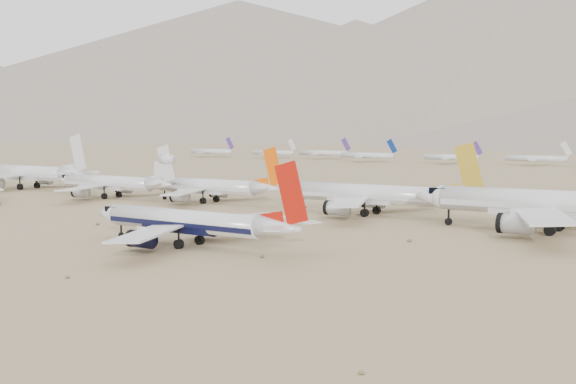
% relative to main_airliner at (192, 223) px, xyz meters
% --- Properties ---
extents(ground, '(7000.00, 7000.00, 0.00)m').
position_rel_main_airliner_xyz_m(ground, '(-7.33, -3.38, -4.53)').
color(ground, '#866F4E').
rests_on(ground, ground).
extents(main_airliner, '(46.64, 45.56, 16.46)m').
position_rel_main_airliner_xyz_m(main_airliner, '(0.00, 0.00, 0.00)').
color(main_airliner, silver).
rests_on(main_airliner, ground).
extents(row2_navy_widebody, '(60.46, 59.12, 21.51)m').
position_rel_main_airliner_xyz_m(row2_navy_widebody, '(51.90, 54.68, 1.48)').
color(row2_navy_widebody, silver).
rests_on(row2_navy_widebody, ground).
extents(row2_gold_tail, '(52.27, 51.12, 18.61)m').
position_rel_main_airliner_xyz_m(row2_gold_tail, '(5.84, 61.26, 0.68)').
color(row2_gold_tail, silver).
rests_on(row2_gold_tail, ground).
extents(row2_orange_tail, '(47.00, 45.98, 16.77)m').
position_rel_main_airliner_xyz_m(row2_orange_tail, '(-47.46, 62.58, 0.18)').
color(row2_orange_tail, silver).
rests_on(row2_orange_tail, ground).
extents(row2_white_trijet, '(48.05, 46.96, 17.03)m').
position_rel_main_airliner_xyz_m(row2_white_trijet, '(-81.42, 56.57, 0.40)').
color(row2_white_trijet, silver).
rests_on(row2_white_trijet, ground).
extents(row2_white_twin, '(55.91, 54.71, 19.98)m').
position_rel_main_airliner_xyz_m(row2_white_twin, '(-132.72, 63.86, 1.10)').
color(row2_white_twin, silver).
rests_on(row2_white_twin, ground).
extents(distant_storage_row, '(529.37, 60.04, 16.08)m').
position_rel_main_airliner_xyz_m(distant_storage_row, '(-18.56, 329.51, -0.12)').
color(distant_storage_row, silver).
rests_on(distant_storage_row, ground).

